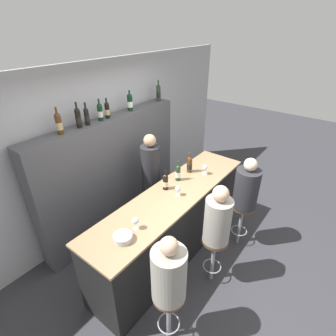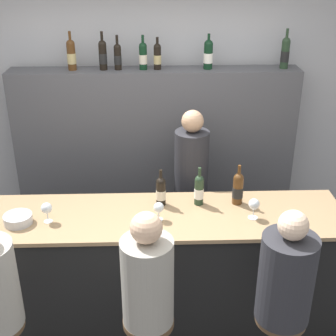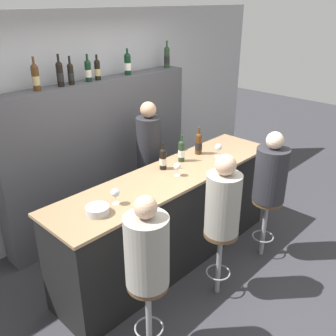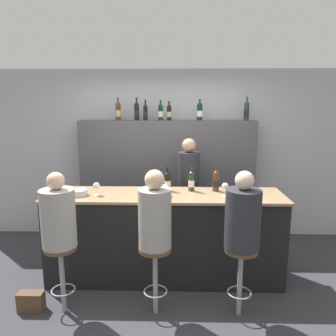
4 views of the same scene
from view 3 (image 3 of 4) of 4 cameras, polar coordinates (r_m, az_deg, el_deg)
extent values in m
plane|color=#333338|center=(4.22, 3.77, -15.32)|extent=(16.00, 16.00, 0.00)
cube|color=#B2B2B7|center=(4.74, -11.98, 6.82)|extent=(6.40, 0.05, 2.60)
cube|color=black|center=(4.09, 0.52, -7.82)|extent=(2.74, 0.64, 1.03)
cube|color=#997A56|center=(3.83, 0.55, -1.13)|extent=(2.78, 0.68, 0.03)
cube|color=#4C4C51|center=(4.69, -10.00, 1.89)|extent=(2.61, 0.28, 1.85)
cylinder|color=black|center=(3.90, -0.76, 1.15)|extent=(0.07, 0.07, 0.19)
cylinder|color=beige|center=(3.90, -0.76, 1.02)|extent=(0.07, 0.07, 0.08)
sphere|color=black|center=(3.86, -0.77, 2.44)|extent=(0.07, 0.07, 0.07)
cylinder|color=black|center=(3.84, -0.78, 3.24)|extent=(0.02, 0.02, 0.09)
cylinder|color=#233823|center=(4.09, 2.06, 2.39)|extent=(0.07, 0.07, 0.20)
cylinder|color=white|center=(4.10, 2.06, 2.26)|extent=(0.07, 0.07, 0.08)
sphere|color=#233823|center=(4.05, 2.08, 3.72)|extent=(0.07, 0.07, 0.07)
cylinder|color=#233823|center=(4.03, 2.09, 4.48)|extent=(0.02, 0.02, 0.09)
cylinder|color=#4C2D14|center=(4.30, 4.69, 3.50)|extent=(0.08, 0.08, 0.21)
cylinder|color=black|center=(4.30, 4.68, 3.37)|extent=(0.08, 0.08, 0.08)
sphere|color=#4C2D14|center=(4.26, 4.74, 4.82)|extent=(0.08, 0.08, 0.08)
cylinder|color=#4C2D14|center=(4.24, 4.76, 5.61)|extent=(0.02, 0.02, 0.09)
cylinder|color=#4C2D14|center=(4.04, -19.49, 12.61)|extent=(0.07, 0.07, 0.23)
cylinder|color=tan|center=(4.04, -19.47, 12.45)|extent=(0.08, 0.08, 0.09)
sphere|color=#4C2D14|center=(4.02, -19.72, 14.18)|extent=(0.07, 0.07, 0.07)
cylinder|color=#4C2D14|center=(4.01, -19.85, 15.04)|extent=(0.02, 0.02, 0.09)
cylinder|color=black|center=(4.16, -16.12, 13.34)|extent=(0.07, 0.07, 0.22)
cylinder|color=black|center=(4.17, -16.10, 13.19)|extent=(0.07, 0.07, 0.09)
sphere|color=black|center=(4.15, -16.30, 14.83)|extent=(0.07, 0.07, 0.07)
cylinder|color=black|center=(4.14, -16.41, 15.68)|extent=(0.02, 0.02, 0.10)
cylinder|color=black|center=(4.23, -14.58, 13.48)|extent=(0.06, 0.06, 0.19)
cylinder|color=black|center=(4.23, -14.56, 13.35)|extent=(0.07, 0.07, 0.08)
sphere|color=black|center=(4.22, -14.72, 14.77)|extent=(0.06, 0.06, 0.06)
cylinder|color=black|center=(4.21, -14.81, 15.56)|extent=(0.02, 0.02, 0.09)
cylinder|color=black|center=(4.35, -12.07, 14.06)|extent=(0.07, 0.07, 0.20)
cylinder|color=beige|center=(4.35, -12.05, 13.93)|extent=(0.07, 0.07, 0.08)
sphere|color=black|center=(4.34, -12.19, 15.37)|extent=(0.07, 0.07, 0.07)
cylinder|color=black|center=(4.33, -12.25, 16.09)|extent=(0.02, 0.02, 0.08)
cylinder|color=black|center=(4.42, -10.70, 14.28)|extent=(0.06, 0.06, 0.19)
cylinder|color=tan|center=(4.42, -10.69, 14.16)|extent=(0.07, 0.07, 0.08)
sphere|color=black|center=(4.41, -10.80, 15.52)|extent=(0.06, 0.06, 0.06)
cylinder|color=black|center=(4.40, -10.85, 16.16)|extent=(0.02, 0.02, 0.07)
cylinder|color=black|center=(4.69, -6.17, 15.26)|extent=(0.08, 0.08, 0.22)
cylinder|color=white|center=(4.70, -6.16, 15.13)|extent=(0.08, 0.08, 0.09)
sphere|color=black|center=(4.68, -6.23, 16.56)|extent=(0.08, 0.08, 0.08)
cylinder|color=black|center=(4.67, -6.26, 17.21)|extent=(0.02, 0.02, 0.08)
cylinder|color=#233823|center=(5.15, -0.18, 16.32)|extent=(0.07, 0.07, 0.24)
cylinder|color=black|center=(5.16, -0.18, 16.19)|extent=(0.08, 0.08, 0.09)
sphere|color=#233823|center=(5.14, -0.18, 17.62)|extent=(0.07, 0.07, 0.07)
cylinder|color=#233823|center=(5.13, -0.18, 18.32)|extent=(0.02, 0.02, 0.10)
cylinder|color=silver|center=(3.31, -7.93, -5.42)|extent=(0.06, 0.06, 0.00)
cylinder|color=silver|center=(3.29, -7.97, -4.84)|extent=(0.01, 0.01, 0.07)
sphere|color=silver|center=(3.26, -8.04, -3.74)|extent=(0.08, 0.08, 0.08)
cylinder|color=silver|center=(3.79, 1.40, -1.14)|extent=(0.06, 0.06, 0.00)
cylinder|color=silver|center=(3.77, 1.40, -0.67)|extent=(0.01, 0.01, 0.06)
sphere|color=silver|center=(3.75, 1.41, 0.24)|extent=(0.07, 0.07, 0.07)
cylinder|color=silver|center=(4.27, 7.58, 1.73)|extent=(0.07, 0.07, 0.00)
cylinder|color=silver|center=(4.26, 7.61, 2.22)|extent=(0.01, 0.01, 0.08)
sphere|color=silver|center=(4.23, 7.67, 3.15)|extent=(0.08, 0.08, 0.08)
cylinder|color=#B7B7BC|center=(3.18, -10.70, -6.31)|extent=(0.20, 0.20, 0.07)
cylinder|color=gray|center=(3.26, -2.95, -21.92)|extent=(0.05, 0.05, 0.68)
torus|color=gray|center=(3.33, -2.91, -23.12)|extent=(0.24, 0.24, 0.02)
cylinder|color=brown|center=(3.01, -3.11, -17.21)|extent=(0.32, 0.32, 0.04)
cylinder|color=gray|center=(2.81, -3.25, -12.53)|extent=(0.34, 0.34, 0.57)
sphere|color=#D8AD8C|center=(2.61, -3.44, -5.98)|extent=(0.17, 0.17, 0.17)
cylinder|color=gray|center=(3.79, 7.73, -14.29)|extent=(0.05, 0.05, 0.68)
torus|color=gray|center=(3.85, 7.64, -15.47)|extent=(0.24, 0.24, 0.02)
cylinder|color=brown|center=(3.57, 8.05, -9.81)|extent=(0.32, 0.32, 0.04)
cylinder|color=gray|center=(3.41, 8.36, -5.47)|extent=(0.32, 0.32, 0.58)
sphere|color=#D8AD8C|center=(3.24, 8.77, 0.48)|extent=(0.19, 0.19, 0.19)
cylinder|color=gray|center=(4.38, 14.40, -8.96)|extent=(0.05, 0.05, 0.68)
torus|color=gray|center=(4.44, 14.26, -10.06)|extent=(0.24, 0.24, 0.02)
cylinder|color=brown|center=(4.20, 14.90, -4.87)|extent=(0.32, 0.32, 0.04)
cylinder|color=#28282D|center=(4.06, 15.38, -1.01)|extent=(0.34, 0.34, 0.59)
sphere|color=beige|center=(3.91, 15.99, 4.07)|extent=(0.18, 0.18, 0.18)
cylinder|color=#28282D|center=(4.57, -2.81, -1.06)|extent=(0.29, 0.29, 1.45)
sphere|color=tan|center=(4.28, -3.04, 8.86)|extent=(0.18, 0.18, 0.18)
camera|label=1|loc=(0.81, -38.03, 47.29)|focal=28.00mm
camera|label=2|loc=(2.57, 60.52, 16.17)|focal=50.00mm
camera|label=4|loc=(3.03, 67.45, -2.24)|focal=35.00mm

